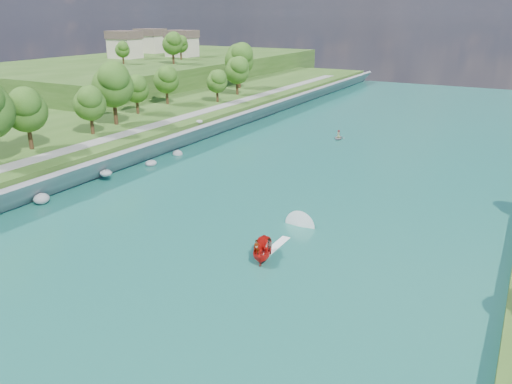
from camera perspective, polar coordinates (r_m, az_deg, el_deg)
The scene contains 11 objects.
ground at distance 50.27m, azimuth -6.72°, elevation -7.20°, with size 260.00×260.00×0.00m, color #2D5119.
river_water at distance 66.09m, azimuth 3.35°, elevation -0.29°, with size 55.00×240.00×0.10m, color #175956.
berm_west at distance 97.27m, azimuth -24.31°, elevation 5.59°, with size 45.00×240.00×3.50m, color #2D5119.
ridge_west at distance 171.55m, azimuth -11.01°, elevation 13.35°, with size 60.00×120.00×9.00m, color #2D5119.
riprap_bank at distance 78.96m, azimuth -14.09°, elevation 3.83°, with size 5.00×236.00×4.49m.
riverside_path at distance 83.74m, azimuth -17.14°, elevation 5.69°, with size 3.00×200.00×0.10m, color gray.
ridge_houses at distance 178.62m, azimuth -11.73°, elevation 16.38°, with size 29.50×29.50×8.40m.
trees_west at distance 81.71m, azimuth -26.88°, elevation 8.29°, with size 16.49×155.97×13.91m.
trees_ridge at distance 155.86m, azimuth -9.88°, elevation 16.11°, with size 18.35×36.18×10.29m.
motorboat at distance 49.91m, azimuth 1.43°, elevation -6.18°, with size 3.60×19.17×1.99m.
raft at distance 96.54m, azimuth 9.40°, elevation 6.21°, with size 2.43×3.11×1.71m.
Camera 1 is at (26.69, -36.06, 22.69)m, focal length 35.00 mm.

